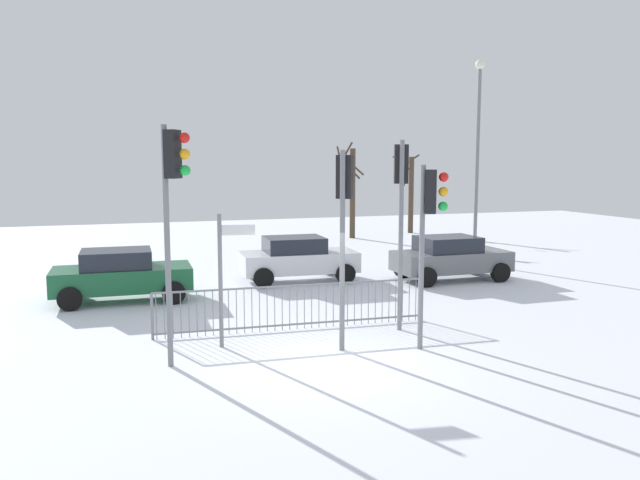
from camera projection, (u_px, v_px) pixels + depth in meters
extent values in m
plane|color=white|center=(327.00, 359.00, 12.75)|extent=(60.00, 60.00, 0.00)
cylinder|color=slate|center=(422.00, 258.00, 13.24)|extent=(0.11, 0.11, 3.89)
cube|color=black|center=(431.00, 192.00, 13.03)|extent=(0.35, 0.39, 0.90)
sphere|color=red|center=(444.00, 177.00, 12.94)|extent=(0.20, 0.20, 0.20)
sphere|color=orange|center=(443.00, 192.00, 12.98)|extent=(0.20, 0.20, 0.20)
sphere|color=green|center=(443.00, 206.00, 13.02)|extent=(0.20, 0.20, 0.20)
cylinder|color=slate|center=(167.00, 248.00, 12.06)|extent=(0.11, 0.11, 4.64)
cube|color=black|center=(173.00, 154.00, 11.79)|extent=(0.36, 0.39, 0.90)
sphere|color=red|center=(184.00, 138.00, 11.70)|extent=(0.20, 0.20, 0.20)
sphere|color=orange|center=(185.00, 154.00, 11.73)|extent=(0.20, 0.20, 0.20)
sphere|color=green|center=(185.00, 170.00, 11.77)|extent=(0.20, 0.20, 0.20)
cylinder|color=slate|center=(342.00, 252.00, 13.14)|extent=(0.11, 0.11, 4.19)
cube|color=black|center=(344.00, 177.00, 13.10)|extent=(0.39, 0.36, 0.90)
sphere|color=red|center=(347.00, 162.00, 13.30)|extent=(0.20, 0.20, 0.20)
sphere|color=orange|center=(347.00, 177.00, 13.34)|extent=(0.20, 0.20, 0.20)
sphere|color=green|center=(347.00, 191.00, 13.38)|extent=(0.20, 0.20, 0.20)
cylinder|color=slate|center=(401.00, 237.00, 14.71)|extent=(0.11, 0.11, 4.44)
cube|color=black|center=(401.00, 164.00, 14.67)|extent=(0.38, 0.31, 0.90)
sphere|color=red|center=(400.00, 151.00, 14.88)|extent=(0.20, 0.20, 0.20)
sphere|color=orange|center=(400.00, 164.00, 14.92)|extent=(0.20, 0.20, 0.20)
sphere|color=green|center=(400.00, 177.00, 14.95)|extent=(0.20, 0.20, 0.20)
cylinder|color=slate|center=(220.00, 281.00, 13.43)|extent=(0.09, 0.09, 2.87)
cube|color=white|center=(238.00, 230.00, 13.36)|extent=(0.70, 0.13, 0.22)
cube|color=slate|center=(293.00, 286.00, 14.90)|extent=(6.45, 0.33, 0.04)
cube|color=slate|center=(293.00, 324.00, 15.02)|extent=(6.45, 0.33, 0.04)
cylinder|color=slate|center=(156.00, 316.00, 14.12)|extent=(0.02, 0.02, 1.05)
cylinder|color=slate|center=(164.00, 316.00, 14.17)|extent=(0.02, 0.02, 1.05)
cylinder|color=slate|center=(173.00, 315.00, 14.22)|extent=(0.02, 0.02, 1.05)
cylinder|color=slate|center=(181.00, 315.00, 14.26)|extent=(0.02, 0.02, 1.05)
cylinder|color=slate|center=(189.00, 314.00, 14.31)|extent=(0.02, 0.02, 1.05)
cylinder|color=slate|center=(197.00, 314.00, 14.36)|extent=(0.02, 0.02, 1.05)
cylinder|color=slate|center=(205.00, 313.00, 14.41)|extent=(0.02, 0.02, 1.05)
cylinder|color=slate|center=(213.00, 313.00, 14.46)|extent=(0.02, 0.02, 1.05)
cylinder|color=slate|center=(221.00, 312.00, 14.51)|extent=(0.02, 0.02, 1.05)
cylinder|color=slate|center=(229.00, 312.00, 14.55)|extent=(0.02, 0.02, 1.05)
cylinder|color=slate|center=(237.00, 311.00, 14.60)|extent=(0.02, 0.02, 1.05)
cylinder|color=slate|center=(244.00, 311.00, 14.65)|extent=(0.02, 0.02, 1.05)
cylinder|color=slate|center=(252.00, 310.00, 14.70)|extent=(0.02, 0.02, 1.05)
cylinder|color=slate|center=(260.00, 310.00, 14.75)|extent=(0.02, 0.02, 1.05)
cylinder|color=slate|center=(267.00, 309.00, 14.80)|extent=(0.02, 0.02, 1.05)
cylinder|color=slate|center=(275.00, 309.00, 14.85)|extent=(0.02, 0.02, 1.05)
cylinder|color=slate|center=(282.00, 308.00, 14.89)|extent=(0.02, 0.02, 1.05)
cylinder|color=slate|center=(290.00, 308.00, 14.94)|extent=(0.02, 0.02, 1.05)
cylinder|color=slate|center=(297.00, 307.00, 14.99)|extent=(0.02, 0.02, 1.05)
cylinder|color=slate|center=(304.00, 307.00, 15.04)|extent=(0.02, 0.02, 1.05)
cylinder|color=slate|center=(312.00, 306.00, 15.09)|extent=(0.02, 0.02, 1.05)
cylinder|color=slate|center=(319.00, 306.00, 15.14)|extent=(0.02, 0.02, 1.05)
cylinder|color=slate|center=(326.00, 305.00, 15.18)|extent=(0.02, 0.02, 1.05)
cylinder|color=slate|center=(333.00, 305.00, 15.23)|extent=(0.02, 0.02, 1.05)
cylinder|color=slate|center=(340.00, 305.00, 15.28)|extent=(0.02, 0.02, 1.05)
cylinder|color=slate|center=(347.00, 304.00, 15.33)|extent=(0.02, 0.02, 1.05)
cylinder|color=slate|center=(355.00, 304.00, 15.38)|extent=(0.02, 0.02, 1.05)
cylinder|color=slate|center=(362.00, 303.00, 15.43)|extent=(0.02, 0.02, 1.05)
cylinder|color=slate|center=(368.00, 303.00, 15.47)|extent=(0.02, 0.02, 1.05)
cylinder|color=slate|center=(375.00, 302.00, 15.52)|extent=(0.02, 0.02, 1.05)
cylinder|color=slate|center=(382.00, 302.00, 15.57)|extent=(0.02, 0.02, 1.05)
cylinder|color=slate|center=(389.00, 301.00, 15.62)|extent=(0.02, 0.02, 1.05)
cylinder|color=slate|center=(396.00, 301.00, 15.67)|extent=(0.02, 0.02, 1.05)
cylinder|color=slate|center=(402.00, 301.00, 15.72)|extent=(0.02, 0.02, 1.05)
cylinder|color=slate|center=(409.00, 300.00, 15.76)|extent=(0.02, 0.02, 1.05)
cylinder|color=slate|center=(416.00, 300.00, 15.81)|extent=(0.02, 0.02, 1.05)
cylinder|color=slate|center=(152.00, 317.00, 14.10)|extent=(0.06, 0.06, 1.05)
cylinder|color=slate|center=(419.00, 299.00, 15.84)|extent=(0.06, 0.06, 1.05)
cube|color=slate|center=(451.00, 261.00, 21.15)|extent=(3.80, 1.70, 0.65)
cube|color=#1E232D|center=(448.00, 245.00, 21.04)|extent=(1.90, 1.50, 0.55)
cylinder|color=black|center=(472.00, 264.00, 22.42)|extent=(0.64, 0.22, 0.64)
cylinder|color=black|center=(500.00, 272.00, 20.81)|extent=(0.64, 0.22, 0.64)
cylinder|color=black|center=(403.00, 268.00, 21.57)|extent=(0.64, 0.22, 0.64)
cylinder|color=black|center=(427.00, 277.00, 19.97)|extent=(0.64, 0.22, 0.64)
cube|color=#195933|center=(123.00, 278.00, 18.00)|extent=(3.84, 1.79, 0.65)
cube|color=#1E232D|center=(116.00, 260.00, 17.88)|extent=(1.94, 1.55, 0.55)
cylinder|color=black|center=(170.00, 282.00, 19.24)|extent=(0.65, 0.24, 0.64)
cylinder|color=black|center=(174.00, 293.00, 17.62)|extent=(0.65, 0.24, 0.64)
cylinder|color=black|center=(75.00, 287.00, 18.45)|extent=(0.65, 0.24, 0.64)
cylinder|color=black|center=(70.00, 299.00, 16.84)|extent=(0.65, 0.24, 0.64)
cube|color=silver|center=(299.00, 262.00, 21.00)|extent=(3.86, 1.85, 0.65)
cube|color=#1E232D|center=(294.00, 245.00, 20.89)|extent=(1.96, 1.57, 0.55)
cylinder|color=black|center=(330.00, 265.00, 22.22)|extent=(0.65, 0.25, 0.64)
cylinder|color=black|center=(345.00, 274.00, 20.60)|extent=(0.65, 0.25, 0.64)
cylinder|color=black|center=(254.00, 269.00, 21.48)|extent=(0.65, 0.25, 0.64)
cylinder|color=black|center=(264.00, 278.00, 19.85)|extent=(0.65, 0.25, 0.64)
cylinder|color=slate|center=(477.00, 168.00, 24.01)|extent=(0.14, 0.14, 7.39)
sphere|color=#F2EACC|center=(480.00, 65.00, 23.53)|extent=(0.36, 0.36, 0.36)
cylinder|color=#473828|center=(411.00, 195.00, 34.71)|extent=(0.29, 0.29, 4.16)
cylinder|color=#473828|center=(404.00, 184.00, 34.82)|extent=(0.69, 0.69, 0.68)
cylinder|color=#473828|center=(403.00, 164.00, 34.04)|extent=(0.64, 1.38, 0.88)
cylinder|color=#473828|center=(411.00, 160.00, 34.93)|extent=(0.96, 0.44, 0.69)
cylinder|color=#473828|center=(352.00, 194.00, 32.39)|extent=(0.28, 0.28, 4.56)
cylinder|color=#473828|center=(350.00, 169.00, 31.77)|extent=(0.92, 0.70, 1.00)
cylinder|color=#473828|center=(347.00, 151.00, 32.38)|extent=(0.77, 0.47, 0.94)
cylinder|color=#473828|center=(340.00, 161.00, 32.05)|extent=(0.24, 1.37, 1.47)
cylinder|color=#473828|center=(354.00, 166.00, 31.74)|extent=(1.04, 0.34, 0.94)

